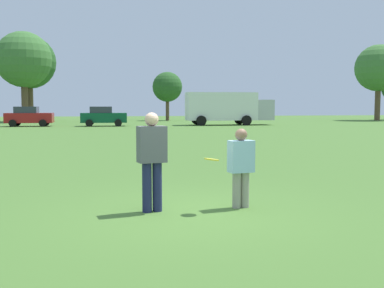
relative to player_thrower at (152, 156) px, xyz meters
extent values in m
plane|color=#47702D|center=(0.61, -0.21, -1.03)|extent=(150.25, 150.25, 0.00)
cylinder|color=#1E234C|center=(-0.10, -0.02, -0.57)|extent=(0.18, 0.18, 0.91)
cylinder|color=#1E234C|center=(0.10, 0.02, -0.57)|extent=(0.18, 0.18, 0.91)
cube|color=#595960|center=(0.00, 0.00, 0.22)|extent=(0.56, 0.39, 0.66)
sphere|color=#D8AD8C|center=(0.00, 0.00, 0.67)|extent=(0.25, 0.25, 0.25)
cylinder|color=gray|center=(1.79, 0.07, -0.69)|extent=(0.16, 0.16, 0.68)
cylinder|color=gray|center=(1.61, 0.04, -0.69)|extent=(0.16, 0.16, 0.68)
cube|color=#9EC6E5|center=(1.70, 0.05, -0.04)|extent=(0.51, 0.35, 0.61)
sphere|color=#8C664C|center=(1.70, 0.05, 0.37)|extent=(0.23, 0.23, 0.23)
cylinder|color=yellow|center=(1.06, -0.24, -0.06)|extent=(0.27, 0.27, 0.07)
cube|color=#D8590C|center=(3.87, 7.03, -1.01)|extent=(0.32, 0.32, 0.03)
cone|color=orange|center=(3.87, 7.03, -0.77)|extent=(0.24, 0.24, 0.45)
cube|color=maroon|center=(-8.04, 36.63, -0.25)|extent=(4.22, 1.86, 0.90)
cube|color=#2D333D|center=(-8.29, 36.63, 0.47)|extent=(2.02, 1.67, 0.64)
cylinder|color=black|center=(-6.73, 37.61, -0.70)|extent=(0.66, 0.23, 0.66)
cylinder|color=black|center=(-6.75, 35.61, -0.70)|extent=(0.66, 0.23, 0.66)
cylinder|color=black|center=(-9.33, 37.64, -0.70)|extent=(0.66, 0.23, 0.66)
cylinder|color=black|center=(-9.36, 35.65, -0.70)|extent=(0.66, 0.23, 0.66)
cube|color=#0C4C2D|center=(-1.29, 35.94, -0.25)|extent=(4.22, 1.86, 0.90)
cube|color=#2D333D|center=(-1.54, 35.94, 0.47)|extent=(2.02, 1.67, 0.64)
cylinder|color=black|center=(0.02, 36.92, -0.70)|extent=(0.66, 0.23, 0.66)
cylinder|color=black|center=(0.00, 34.92, -0.70)|extent=(0.66, 0.23, 0.66)
cylinder|color=black|center=(-2.58, 36.96, -0.70)|extent=(0.66, 0.23, 0.66)
cylinder|color=black|center=(-2.61, 34.96, -0.70)|extent=(0.66, 0.23, 0.66)
cube|color=white|center=(10.01, 36.37, 0.80)|extent=(6.83, 2.59, 2.70)
cube|color=#B2B2B7|center=(14.21, 36.31, 0.45)|extent=(1.83, 2.32, 2.00)
cylinder|color=black|center=(12.24, 37.70, -0.55)|extent=(0.96, 0.29, 0.96)
cylinder|color=black|center=(12.20, 34.96, -0.55)|extent=(0.96, 0.29, 0.96)
cylinder|color=black|center=(7.82, 37.77, -0.55)|extent=(0.96, 0.29, 0.96)
cylinder|color=black|center=(7.78, 35.03, -0.55)|extent=(0.96, 0.29, 0.96)
cylinder|color=brown|center=(-10.34, 47.94, 1.19)|extent=(0.74, 0.74, 4.44)
sphere|color=#3D7033|center=(-10.34, 47.94, 6.10)|extent=(6.34, 6.34, 6.34)
cylinder|color=brown|center=(-9.99, 49.44, 1.14)|extent=(0.72, 0.72, 4.34)
sphere|color=#285623|center=(-9.99, 49.44, 5.95)|extent=(6.20, 6.20, 6.20)
cylinder|color=brown|center=(6.49, 50.87, 0.29)|extent=(0.44, 0.44, 2.65)
sphere|color=#285623|center=(6.49, 50.87, 3.22)|extent=(3.78, 3.78, 3.78)
cylinder|color=brown|center=(33.03, 46.62, 1.04)|extent=(0.69, 0.69, 4.15)
sphere|color=#3D7033|center=(33.03, 46.62, 5.63)|extent=(5.92, 5.92, 5.92)
camera|label=1|loc=(-0.75, -8.49, 0.93)|focal=43.86mm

